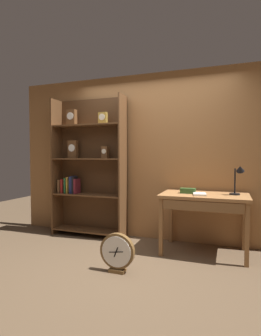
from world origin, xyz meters
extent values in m
plane|color=brown|center=(0.00, 0.00, 0.00)|extent=(10.00, 10.00, 0.00)
cube|color=#9E6B3D|center=(0.00, 1.36, 1.30)|extent=(4.80, 0.05, 2.60)
cube|color=brown|center=(-1.65, 1.11, 1.13)|extent=(0.02, 0.32, 2.25)
cube|color=brown|center=(-0.44, 1.11, 1.13)|extent=(0.03, 0.32, 2.25)
cube|color=#4B2F1A|center=(-1.04, 1.27, 1.13)|extent=(1.23, 0.01, 2.25)
cube|color=brown|center=(-1.04, 1.11, 0.09)|extent=(1.18, 0.31, 0.02)
cube|color=brown|center=(-1.04, 1.11, 0.68)|extent=(1.18, 0.31, 0.02)
cube|color=brown|center=(-1.04, 1.11, 1.26)|extent=(1.18, 0.31, 0.02)
cube|color=brown|center=(-1.04, 1.11, 1.80)|extent=(1.18, 0.31, 0.02)
cube|color=brown|center=(-1.34, 1.11, 1.94)|extent=(0.16, 0.09, 0.26)
cylinder|color=silver|center=(-1.34, 1.06, 1.96)|extent=(0.12, 0.01, 0.12)
cube|color=brown|center=(-1.34, 1.13, 1.42)|extent=(0.16, 0.08, 0.29)
cylinder|color=white|center=(-1.34, 1.08, 1.44)|extent=(0.12, 0.01, 0.12)
cube|color=#B28C38|center=(-0.77, 1.11, 1.91)|extent=(0.13, 0.07, 0.18)
cylinder|color=silver|center=(-0.77, 1.07, 1.92)|extent=(0.10, 0.01, 0.10)
cube|color=brown|center=(-0.75, 1.13, 1.37)|extent=(0.10, 0.10, 0.19)
cylinder|color=silver|center=(-0.75, 1.08, 1.38)|extent=(0.08, 0.01, 0.08)
cube|color=brown|center=(-1.57, 1.11, 0.80)|extent=(0.04, 0.14, 0.22)
cube|color=maroon|center=(-1.51, 1.11, 0.80)|extent=(0.03, 0.16, 0.23)
cube|color=#236638|center=(-1.46, 1.12, 0.81)|extent=(0.03, 0.15, 0.26)
cube|color=#B78C2D|center=(-1.41, 1.11, 0.82)|extent=(0.02, 0.15, 0.27)
cube|color=navy|center=(-1.36, 1.12, 0.83)|extent=(0.04, 0.13, 0.28)
cube|color=#19234C|center=(-1.32, 1.10, 0.83)|extent=(0.03, 0.16, 0.29)
cube|color=black|center=(-1.28, 1.09, 0.83)|extent=(0.04, 0.14, 0.28)
cube|color=maroon|center=(-1.25, 1.10, 0.81)|extent=(0.03, 0.17, 0.25)
cube|color=#9E6B3D|center=(0.80, 0.95, 0.78)|extent=(1.14, 0.71, 0.04)
cube|color=olive|center=(0.29, 0.64, 0.38)|extent=(0.05, 0.05, 0.76)
cube|color=olive|center=(1.32, 0.64, 0.38)|extent=(0.05, 0.05, 0.76)
cube|color=olive|center=(0.29, 1.25, 0.38)|extent=(0.05, 0.05, 0.76)
cube|color=olive|center=(1.32, 1.25, 0.38)|extent=(0.05, 0.05, 0.76)
cube|color=brown|center=(0.80, 0.61, 0.69)|extent=(0.97, 0.03, 0.12)
cylinder|color=black|center=(1.18, 1.00, 0.81)|extent=(0.13, 0.13, 0.02)
cylinder|color=black|center=(1.18, 1.00, 0.98)|extent=(0.02, 0.02, 0.33)
cone|color=black|center=(1.24, 0.95, 1.15)|extent=(0.11, 0.14, 0.13)
cube|color=#2D5123|center=(0.59, 0.93, 0.84)|extent=(0.20, 0.10, 0.07)
cube|color=silver|center=(0.75, 0.82, 0.81)|extent=(0.19, 0.24, 0.02)
cube|color=brown|center=(-0.06, -0.02, 0.02)|extent=(0.18, 0.11, 0.04)
cylinder|color=brown|center=(-0.06, -0.02, 0.24)|extent=(0.40, 0.06, 0.40)
cylinder|color=white|center=(-0.06, -0.05, 0.24)|extent=(0.35, 0.01, 0.35)
cube|color=black|center=(-0.06, -0.05, 0.24)|extent=(0.05, 0.01, 0.12)
cube|color=black|center=(-0.06, -0.06, 0.24)|extent=(0.17, 0.01, 0.03)
camera|label=1|loc=(1.11, -2.79, 1.31)|focal=29.01mm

